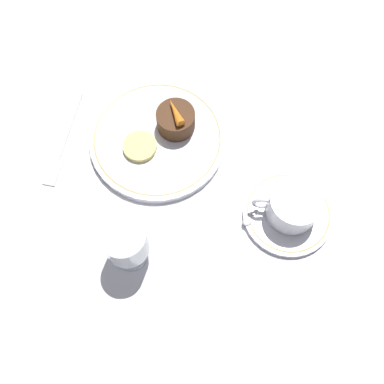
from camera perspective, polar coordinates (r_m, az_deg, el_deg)
The scene contains 10 objects.
ground_plane at distance 0.79m, azimuth -5.50°, elevation 3.35°, with size 3.00×3.00×0.00m, color white.
dinner_plate at distance 0.81m, azimuth -4.41°, elevation 6.74°, with size 0.24×0.24×0.01m.
saucer at distance 0.77m, azimuth 12.07°, elevation -2.63°, with size 0.15×0.15×0.01m.
coffee_cup at distance 0.74m, azimuth 12.75°, elevation -1.69°, with size 0.11×0.08×0.05m.
spoon at distance 0.75m, azimuth 8.52°, elevation -1.83°, with size 0.07×0.10×0.00m.
wine_glass at distance 0.68m, azimuth -8.40°, elevation -6.33°, with size 0.07×0.07×0.10m.
fork at distance 0.84m, azimuth -16.24°, elevation 5.40°, with size 0.04×0.19×0.01m.
dessert_cake at distance 0.80m, azimuth -2.07°, elevation 9.11°, with size 0.07×0.07×0.04m.
carrot_garnish at distance 0.77m, azimuth -2.14°, elevation 10.18°, with size 0.04×0.05×0.02m.
pineapple_slice at distance 0.79m, azimuth -6.64°, elevation 5.77°, with size 0.06×0.06×0.01m.
Camera 1 is at (-0.10, 0.34, 0.71)m, focal length 42.00 mm.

